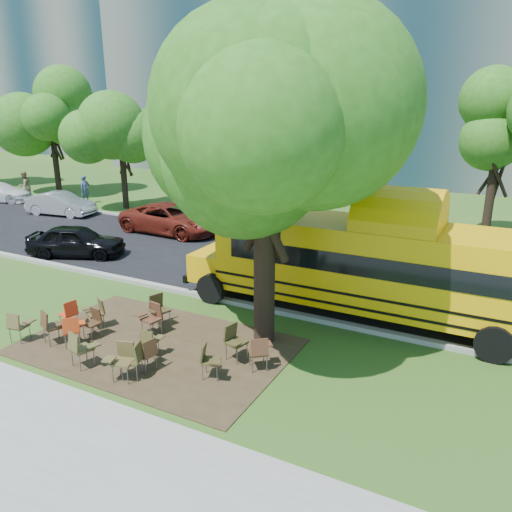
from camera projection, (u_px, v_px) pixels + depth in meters
The scene contains 34 objects.
ground at pixel (139, 332), 14.18m from camera, with size 160.00×160.00×0.00m, color #284F18.
dirt_patch at pixel (156, 346), 13.31m from camera, with size 7.00×4.50×0.03m, color #382819.
asphalt_road at pixel (254, 263), 20.09m from camera, with size 80.00×8.00×0.04m, color black.
kerb_near at pixel (198, 295), 16.69m from camera, with size 80.00×0.25×0.14m, color gray.
kerb_far at pixel (294, 238), 23.55m from camera, with size 80.00×0.25×0.14m, color gray.
building_main at pixel (325, 46), 44.90m from camera, with size 38.00×16.00×22.00m, color slate.
building_left at pixel (107, 69), 61.85m from camera, with size 26.00×14.00×20.00m, color slate.
bg_tree_0 at pixel (120, 131), 29.12m from camera, with size 5.20×5.20×7.18m.
bg_tree_1 at pixel (50, 114), 34.11m from camera, with size 6.00×6.00×8.40m.
bg_tree_2 at pixel (250, 138), 28.67m from camera, with size 4.80×4.80×6.62m.
bg_tree_3 at pixel (499, 132), 20.99m from camera, with size 5.60×5.60×7.84m.
main_tree at pixel (265, 133), 12.02m from camera, with size 7.20×7.20×9.15m.
school_bus at pixel (391, 267), 14.38m from camera, with size 11.91×2.74×2.91m.
chair_0 at pixel (18, 324), 13.39m from camera, with size 0.59×0.60×0.88m.
chair_1 at pixel (51, 324), 13.27m from camera, with size 0.77×0.61×0.97m.
chair_2 at pixel (72, 328), 13.14m from camera, with size 0.61×0.77×0.89m.
chair_3 at pixel (92, 320), 13.70m from camera, with size 0.59×0.50×0.84m.
chair_4 at pixel (80, 346), 12.06m from camera, with size 0.74×0.57×0.96m.
chair_5 at pixel (123, 357), 11.59m from camera, with size 0.64×0.69×0.94m.
chair_6 at pixel (148, 351), 11.97m from camera, with size 0.51×0.63×0.86m.
chair_7 at pixel (209, 358), 11.63m from camera, with size 0.66×0.60×0.87m.
chair_8 at pixel (70, 311), 14.23m from camera, with size 0.51×0.64×0.87m.
chair_9 at pixel (97, 310), 14.26m from camera, with size 0.74×0.58×0.89m.
chair_10 at pixel (158, 307), 14.35m from camera, with size 0.60×0.77×0.97m.
chair_11 at pixel (150, 340), 12.63m from camera, with size 0.53×0.54×0.78m.
chair_12 at pixel (234, 339), 12.46m from camera, with size 0.56×0.71×0.95m.
chair_13 at pixel (260, 350), 11.97m from camera, with size 0.61×0.77×0.91m.
chair_14 at pixel (134, 356), 11.65m from camera, with size 0.70×0.63×0.92m.
chair_15 at pixel (152, 315), 13.83m from camera, with size 0.70×0.55×0.94m.
black_car at pixel (76, 241), 20.85m from camera, with size 1.59×3.96×1.35m, color black.
bg_car_silver at pixel (61, 204), 28.38m from camera, with size 1.40×4.03×1.33m, color #A9A8AE.
bg_car_red at pixel (171, 219), 24.52m from camera, with size 2.42×5.26×1.46m, color #5B190F.
pedestrian_a at pixel (85, 190), 31.62m from camera, with size 0.65×0.43×1.79m, color #354678.
pedestrian_b at pixel (24, 186), 32.54m from camera, with size 0.93×0.73×1.92m, color #897652.
Camera 1 is at (8.92, -9.89, 6.28)m, focal length 35.00 mm.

